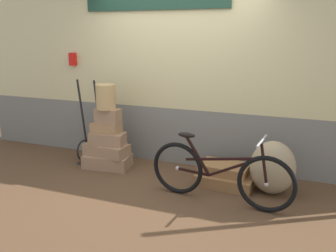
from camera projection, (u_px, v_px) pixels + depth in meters
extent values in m
cube|color=#513823|center=(160.00, 184.00, 4.79)|extent=(9.09, 5.20, 0.06)
cube|color=slate|center=(180.00, 135.00, 5.44)|extent=(7.09, 0.20, 0.86)
cube|color=#CCBC84|center=(181.00, 50.00, 5.12)|extent=(7.09, 0.20, 1.70)
cube|color=red|center=(73.00, 59.00, 5.65)|extent=(0.10, 0.08, 0.20)
cube|color=#937051|center=(108.00, 161.00, 5.27)|extent=(0.71, 0.45, 0.19)
cube|color=#937051|center=(107.00, 150.00, 5.23)|extent=(0.68, 0.38, 0.17)
cube|color=#937051|center=(108.00, 139.00, 5.18)|extent=(0.53, 0.31, 0.17)
cube|color=#9E754C|center=(106.00, 128.00, 5.18)|extent=(0.43, 0.24, 0.13)
cube|color=#937051|center=(108.00, 116.00, 5.13)|extent=(0.37, 0.21, 0.22)
cube|color=olive|center=(226.00, 179.00, 4.66)|extent=(0.76, 0.55, 0.15)
cube|color=olive|center=(224.00, 168.00, 4.66)|extent=(0.66, 0.46, 0.12)
cylinder|color=tan|center=(106.00, 97.00, 5.04)|extent=(0.28, 0.28, 0.35)
torus|color=black|center=(83.00, 150.00, 5.58)|extent=(0.03, 0.32, 0.32)
torus|color=black|center=(102.00, 152.00, 5.46)|extent=(0.03, 0.32, 0.32)
cylinder|color=black|center=(92.00, 151.00, 5.52)|extent=(0.35, 0.02, 0.02)
cylinder|color=black|center=(82.00, 115.00, 5.42)|extent=(0.03, 0.18, 1.12)
cylinder|color=black|center=(99.00, 117.00, 5.32)|extent=(0.03, 0.18, 1.12)
cube|color=black|center=(89.00, 163.00, 5.46)|extent=(0.31, 0.22, 0.02)
ellipsoid|color=#9E8966|center=(273.00, 168.00, 4.36)|extent=(0.55, 0.47, 0.67)
torus|color=black|center=(177.00, 168.00, 4.36)|extent=(0.66, 0.11, 0.66)
sphere|color=#B2B2B7|center=(177.00, 168.00, 4.36)|extent=(0.05, 0.05, 0.05)
torus|color=black|center=(266.00, 184.00, 3.89)|extent=(0.66, 0.11, 0.66)
sphere|color=#B2B2B7|center=(266.00, 184.00, 3.89)|extent=(0.05, 0.05, 0.05)
cube|color=black|center=(234.00, 167.00, 4.02)|extent=(0.60, 0.08, 0.33)
cube|color=black|center=(198.00, 156.00, 4.20)|extent=(0.32, 0.06, 0.45)
cube|color=black|center=(193.00, 172.00, 4.27)|extent=(0.41, 0.07, 0.04)
cube|color=black|center=(221.00, 159.00, 4.07)|extent=(0.89, 0.11, 0.18)
cube|color=black|center=(264.00, 164.00, 3.85)|extent=(0.11, 0.04, 0.46)
ellipsoid|color=black|center=(187.00, 135.00, 4.20)|extent=(0.23, 0.11, 0.06)
cylinder|color=#A5A5AD|center=(262.00, 141.00, 3.81)|extent=(0.07, 0.46, 0.02)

